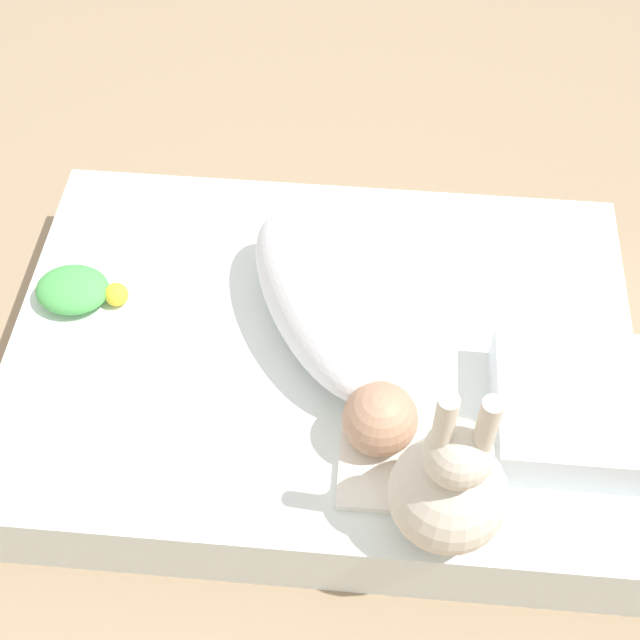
{
  "coord_description": "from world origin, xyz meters",
  "views": [
    {
      "loc": [
        0.09,
        -1.01,
        1.58
      ],
      "look_at": [
        -0.0,
        0.01,
        0.22
      ],
      "focal_mm": 50.0,
      "sensor_mm": 36.0,
      "label": 1
    }
  ],
  "objects": [
    {
      "name": "ground_plane",
      "position": [
        0.0,
        0.0,
        0.0
      ],
      "size": [
        12.0,
        12.0,
        0.0
      ],
      "primitive_type": "plane",
      "color": "#9E8466"
    },
    {
      "name": "bed_mattress",
      "position": [
        0.0,
        0.0,
        0.08
      ],
      "size": [
        1.22,
        0.86,
        0.17
      ],
      "color": "white",
      "rests_on": "ground_plane"
    },
    {
      "name": "burp_cloth",
      "position": [
        0.16,
        -0.25,
        0.18
      ],
      "size": [
        0.21,
        0.21,
        0.02
      ],
      "color": "white",
      "rests_on": "bed_mattress"
    },
    {
      "name": "swaddled_baby",
      "position": [
        0.01,
        -0.0,
        0.25
      ],
      "size": [
        0.39,
        0.56,
        0.17
      ],
      "rotation": [
        0.0,
        0.0,
        5.21
      ],
      "color": "white",
      "rests_on": "bed_mattress"
    },
    {
      "name": "pillow",
      "position": [
        0.5,
        -0.14,
        0.22
      ],
      "size": [
        0.35,
        0.28,
        0.1
      ],
      "color": "white",
      "rests_on": "bed_mattress"
    },
    {
      "name": "bunny_plush",
      "position": [
        0.24,
        -0.35,
        0.29
      ],
      "size": [
        0.2,
        0.2,
        0.38
      ],
      "color": "beige",
      "rests_on": "bed_mattress"
    },
    {
      "name": "turtle_plush",
      "position": [
        -0.5,
        0.06,
        0.2
      ],
      "size": [
        0.19,
        0.12,
        0.06
      ],
      "color": "#51B756",
      "rests_on": "bed_mattress"
    }
  ]
}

